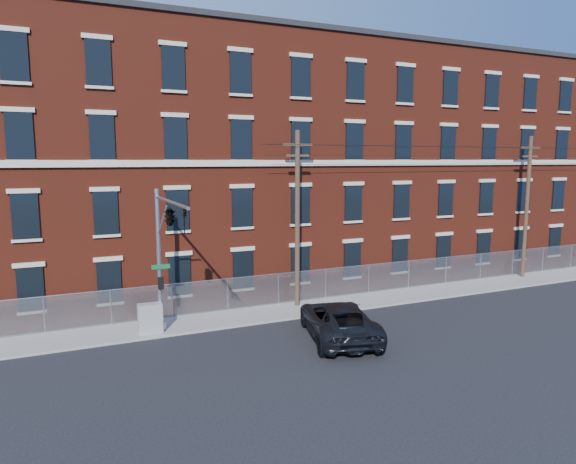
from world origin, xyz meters
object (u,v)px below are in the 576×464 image
Objects in this scene: utility_pole_near at (297,216)px; utility_cabinet at (150,318)px; traffic_signal_mast at (167,230)px; pickup_truck at (339,320)px.

utility_pole_near reaches higher than utility_cabinet.
utility_pole_near is (8.00, 3.42, -0.05)m from traffic_signal_mast.
utility_cabinet is (-0.58, 2.02, -4.55)m from traffic_signal_mast.
utility_cabinet is (-8.17, 4.14, -0.04)m from pickup_truck.
utility_pole_near is at bearing 23.14° from traffic_signal_mast.
traffic_signal_mast is at bearing -156.86° from utility_pole_near.
utility_pole_near reaches higher than traffic_signal_mast.
utility_pole_near reaches higher than pickup_truck.
traffic_signal_mast is 4.86× the size of utility_cabinet.
traffic_signal_mast is at bearing -0.31° from pickup_truck.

